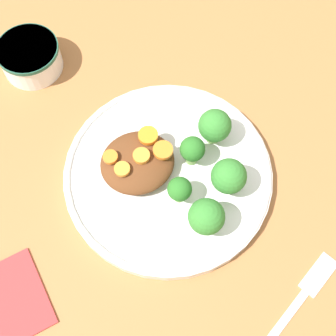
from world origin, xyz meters
TOP-DOWN VIEW (x-y plane):
  - ground_plane at (0.00, 0.00)m, footprint 4.00×4.00m
  - plate at (0.00, 0.00)m, footprint 0.29×0.29m
  - dip_bowl at (-0.25, -0.12)m, footprint 0.09×0.09m
  - stew_mound at (-0.02, -0.04)m, footprint 0.09×0.10m
  - broccoli_floret_0 at (0.05, 0.06)m, footprint 0.05×0.05m
  - broccoli_floret_1 at (0.09, 0.02)m, footprint 0.05×0.05m
  - broccoli_floret_2 at (0.04, -0.00)m, footprint 0.03×0.03m
  - broccoli_floret_3 at (-0.03, 0.08)m, footprint 0.05×0.05m
  - broccoli_floret_4 at (-0.01, 0.04)m, footprint 0.03×0.03m
  - carrot_slice_0 at (-0.01, -0.06)m, footprint 0.02×0.02m
  - carrot_slice_1 at (-0.05, -0.01)m, footprint 0.03×0.03m
  - carrot_slice_2 at (-0.03, -0.07)m, footprint 0.02×0.02m
  - carrot_slice_3 at (-0.02, 0.00)m, footprint 0.03×0.03m
  - carrot_slice_4 at (-0.02, -0.03)m, footprint 0.02×0.02m
  - fork at (0.22, 0.09)m, footprint 0.10×0.18m
  - napkin at (0.08, -0.24)m, footprint 0.11×0.08m

SIDE VIEW (x-z plane):
  - ground_plane at x=0.00m, z-range 0.00..0.00m
  - napkin at x=0.08m, z-range 0.00..0.01m
  - fork at x=0.22m, z-range 0.00..0.01m
  - plate at x=0.00m, z-range 0.00..0.02m
  - dip_bowl at x=-0.25m, z-range 0.00..0.05m
  - stew_mound at x=-0.02m, z-range 0.02..0.05m
  - broccoli_floret_2 at x=0.04m, z-range 0.02..0.07m
  - broccoli_floret_4 at x=-0.01m, z-range 0.02..0.08m
  - broccoli_floret_3 at x=-0.03m, z-range 0.02..0.08m
  - carrot_slice_0 at x=-0.01m, z-range 0.05..0.06m
  - broccoli_floret_1 at x=0.09m, z-range 0.02..0.08m
  - carrot_slice_2 at x=-0.03m, z-range 0.05..0.06m
  - broccoli_floret_0 at x=0.05m, z-range 0.02..0.08m
  - carrot_slice_3 at x=-0.02m, z-range 0.05..0.06m
  - carrot_slice_4 at x=-0.02m, z-range 0.05..0.06m
  - carrot_slice_1 at x=-0.05m, z-range 0.05..0.06m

